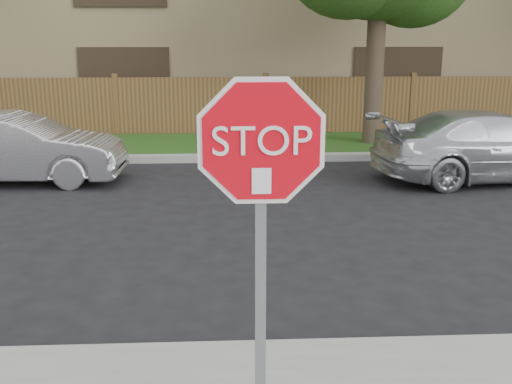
{
  "coord_description": "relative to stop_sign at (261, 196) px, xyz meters",
  "views": [
    {
      "loc": [
        -1.07,
        -4.78,
        2.73
      ],
      "look_at": [
        -0.88,
        -0.9,
        1.7
      ],
      "focal_mm": 42.0,
      "sensor_mm": 36.0,
      "label": 1
    }
  ],
  "objects": [
    {
      "name": "far_curb",
      "position": [
        0.88,
        9.63,
        -1.75
      ],
      "size": [
        70.0,
        0.3,
        0.15
      ],
      "primitive_type": "cube",
      "color": "gray",
      "rests_on": "ground"
    },
    {
      "name": "stop_sign",
      "position": [
        0.0,
        0.0,
        0.0
      ],
      "size": [
        1.01,
        0.13,
        2.55
      ],
      "color": "gray",
      "rests_on": "sidewalk_near"
    },
    {
      "name": "grass_strip",
      "position": [
        0.88,
        11.28,
        -1.77
      ],
      "size": [
        70.0,
        3.0,
        0.12
      ],
      "primitive_type": "cube",
      "color": "#1E4714",
      "rests_on": "ground"
    },
    {
      "name": "fence",
      "position": [
        0.88,
        12.88,
        -1.03
      ],
      "size": [
        70.0,
        0.12,
        1.6
      ],
      "primitive_type": "cube",
      "color": "brown",
      "rests_on": "ground"
    },
    {
      "name": "ground",
      "position": [
        0.88,
        1.48,
        -1.83
      ],
      "size": [
        90.0,
        90.0,
        0.0
      ],
      "primitive_type": "plane",
      "color": "black",
      "rests_on": "ground"
    },
    {
      "name": "sedan_right",
      "position": [
        4.84,
        7.71,
        -1.17
      ],
      "size": [
        4.73,
        2.45,
        1.31
      ],
      "primitive_type": "imported",
      "rotation": [
        0.0,
        0.0,
        1.71
      ],
      "color": "silver",
      "rests_on": "ground"
    },
    {
      "name": "apartment_building",
      "position": [
        0.88,
        18.48,
        1.7
      ],
      "size": [
        35.2,
        9.2,
        7.2
      ],
      "color": "#95855C",
      "rests_on": "ground"
    },
    {
      "name": "sedan_left",
      "position": [
        -4.13,
        7.91,
        -1.18
      ],
      "size": [
        3.98,
        1.48,
        1.3
      ],
      "primitive_type": "imported",
      "rotation": [
        0.0,
        0.0,
        1.55
      ],
      "color": "#BCBBC0",
      "rests_on": "ground"
    }
  ]
}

